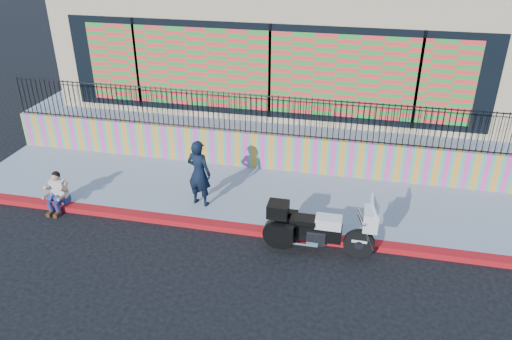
# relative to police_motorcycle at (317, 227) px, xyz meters

# --- Properties ---
(ground) EXTENTS (90.00, 90.00, 0.00)m
(ground) POSITION_rel_police_motorcycle_xyz_m (-2.02, 0.40, -0.66)
(ground) COLOR black
(ground) RESTS_ON ground
(red_curb) EXTENTS (16.00, 0.30, 0.15)m
(red_curb) POSITION_rel_police_motorcycle_xyz_m (-2.02, 0.40, -0.59)
(red_curb) COLOR #B10C22
(red_curb) RESTS_ON ground
(sidewalk) EXTENTS (16.00, 3.00, 0.15)m
(sidewalk) POSITION_rel_police_motorcycle_xyz_m (-2.02, 2.05, -0.59)
(sidewalk) COLOR gray
(sidewalk) RESTS_ON ground
(mural_wall) EXTENTS (16.00, 0.20, 1.10)m
(mural_wall) POSITION_rel_police_motorcycle_xyz_m (-2.02, 3.65, 0.04)
(mural_wall) COLOR #F03FA1
(mural_wall) RESTS_ON sidewalk
(metal_fence) EXTENTS (15.80, 0.04, 1.20)m
(metal_fence) POSITION_rel_police_motorcycle_xyz_m (-2.02, 3.65, 1.19)
(metal_fence) COLOR black
(metal_fence) RESTS_ON mural_wall
(elevated_platform) EXTENTS (16.00, 10.00, 1.25)m
(elevated_platform) POSITION_rel_police_motorcycle_xyz_m (-2.02, 8.75, -0.04)
(elevated_platform) COLOR gray
(elevated_platform) RESTS_ON ground
(storefront_building) EXTENTS (14.00, 8.06, 4.00)m
(storefront_building) POSITION_rel_police_motorcycle_xyz_m (-2.02, 8.54, 2.59)
(storefront_building) COLOR tan
(storefront_building) RESTS_ON elevated_platform
(police_motorcycle) EXTENTS (2.53, 0.84, 1.58)m
(police_motorcycle) POSITION_rel_police_motorcycle_xyz_m (0.00, 0.00, 0.00)
(police_motorcycle) COLOR black
(police_motorcycle) RESTS_ON ground
(police_officer) EXTENTS (0.74, 0.57, 1.82)m
(police_officer) POSITION_rel_police_motorcycle_xyz_m (-3.21, 1.23, 0.40)
(police_officer) COLOR black
(police_officer) RESTS_ON sidewalk
(seated_man) EXTENTS (0.54, 0.71, 1.06)m
(seated_man) POSITION_rel_police_motorcycle_xyz_m (-6.84, 0.32, -0.21)
(seated_man) COLOR navy
(seated_man) RESTS_ON ground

